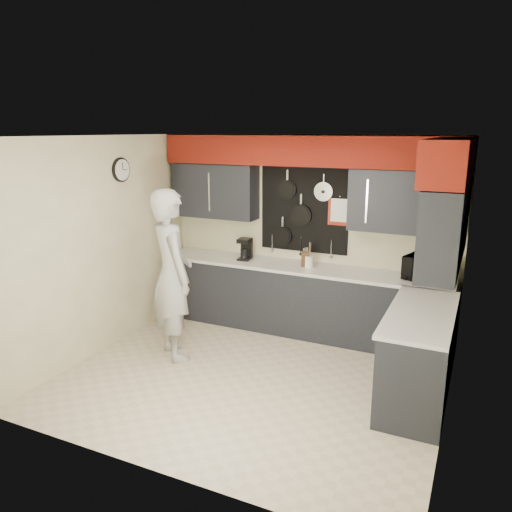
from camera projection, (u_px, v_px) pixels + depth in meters
The scene contains 10 objects.
ground at pixel (252, 377), 5.53m from camera, with size 4.00×4.00×0.00m, color beige.
back_wall_assembly at pixel (306, 182), 6.43m from camera, with size 4.00×0.36×2.60m.
right_wall_assembly at pixel (449, 211), 4.52m from camera, with size 0.36×3.50×2.60m.
left_wall_assembly at pixel (104, 243), 6.02m from camera, with size 0.05×3.50×2.60m.
base_cabinets at pixel (327, 312), 6.21m from camera, with size 3.95×2.20×0.92m.
microwave at pixel (428, 269), 5.88m from camera, with size 0.53×0.36×0.29m, color black.
knife_block at pixel (305, 259), 6.51m from camera, with size 0.09×0.09×0.20m, color #3E2613.
utensil_crock at pixel (309, 261), 6.50m from camera, with size 0.12×0.12×0.15m, color white.
coffee_maker at pixel (245, 248), 6.86m from camera, with size 0.18×0.21×0.30m.
person at pixel (172, 275), 5.83m from camera, with size 0.74×0.49×2.02m, color #BCBCB9.
Camera 1 is at (2.15, -4.54, 2.67)m, focal length 35.00 mm.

